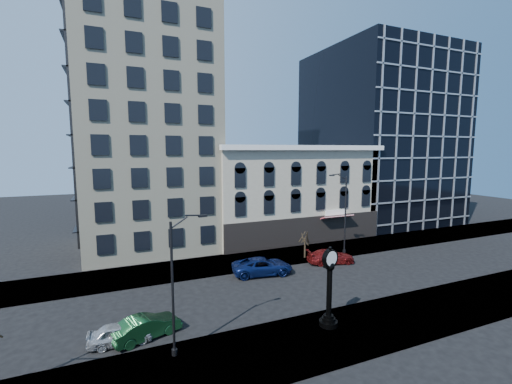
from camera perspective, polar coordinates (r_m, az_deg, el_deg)
name	(u,v)px	position (r m, az deg, el deg)	size (l,w,h in m)	color
ground	(253,294)	(29.70, -0.55, -16.59)	(160.00, 160.00, 0.00)	black
sidewalk_far	(223,264)	(36.71, -5.44, -11.84)	(160.00, 6.00, 0.12)	#9C988E
sidewalk_near	(302,342)	(23.28, 7.70, -23.57)	(160.00, 6.00, 0.12)	#9C988E
cream_tower	(145,88)	(44.88, -17.97, 16.18)	(15.90, 15.40, 42.50)	beige
victorian_row	(289,193)	(47.14, 5.53, -0.23)	(22.60, 11.19, 12.50)	#B3AA93
glass_office	(379,138)	(62.66, 19.79, 8.50)	(20.00, 20.15, 28.00)	black
street_clock	(329,290)	(24.20, 12.11, -15.70)	(1.25, 1.25, 5.50)	black
street_lamp_near	(182,248)	(20.00, -12.24, -9.12)	(2.14, 0.55, 8.30)	black
street_lamp_far	(341,192)	(39.43, 13.95, -0.06)	(2.43, 0.43, 9.37)	black
bare_tree_far	(305,235)	(38.10, 8.20, -7.04)	(2.00, 2.00, 3.43)	#322719
car_near_a	(121,333)	(24.29, -21.63, -21.05)	(1.54, 3.83, 1.30)	#A5A8AD
car_near_b	(146,327)	(24.37, -17.83, -20.60)	(1.53, 4.38, 1.44)	#143F1E
car_far_a	(262,266)	(33.61, 1.07, -12.26)	(2.67, 5.80, 1.61)	#0C194C
car_far_b	(331,256)	(37.58, 12.34, -10.46)	(2.03, 4.99, 1.45)	maroon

